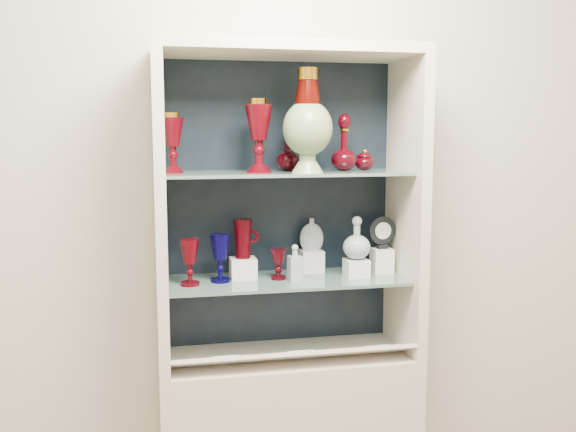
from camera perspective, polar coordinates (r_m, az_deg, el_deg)
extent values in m
cube|color=beige|center=(2.66, -0.95, 2.74)|extent=(3.50, 0.02, 2.80)
cube|color=black|center=(2.64, -0.83, 1.06)|extent=(0.98, 0.02, 1.15)
cube|color=beige|center=(2.41, -11.27, 0.29)|extent=(0.04, 0.40, 1.15)
cube|color=beige|center=(2.60, 10.44, 0.83)|extent=(0.04, 0.40, 1.15)
cube|color=beige|center=(2.46, 0.00, 14.49)|extent=(1.00, 0.40, 0.04)
cube|color=slate|center=(2.52, -0.09, -5.71)|extent=(0.92, 0.34, 0.01)
cube|color=slate|center=(2.46, -0.09, 3.84)|extent=(0.92, 0.34, 0.01)
cube|color=beige|center=(2.48, 0.52, -12.34)|extent=(0.92, 0.17, 0.09)
cube|color=white|center=(2.55, 7.66, -11.43)|extent=(0.10, 0.06, 0.03)
cube|color=white|center=(2.43, -5.62, -12.37)|extent=(0.10, 0.06, 0.03)
cube|color=white|center=(2.48, 1.00, -11.98)|extent=(0.10, 0.06, 0.03)
cube|color=white|center=(2.55, 7.61, -11.44)|extent=(0.10, 0.06, 0.03)
cube|color=silver|center=(2.53, -4.02, -4.65)|extent=(0.10, 0.10, 0.08)
cube|color=silver|center=(2.63, 2.10, -4.02)|extent=(0.09, 0.09, 0.09)
cube|color=silver|center=(2.56, 6.10, -4.61)|extent=(0.09, 0.09, 0.07)
cube|color=silver|center=(2.65, 8.34, -3.94)|extent=(0.08, 0.08, 0.10)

